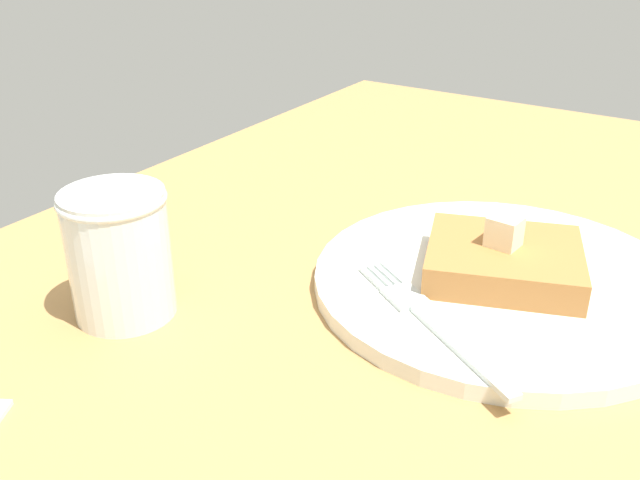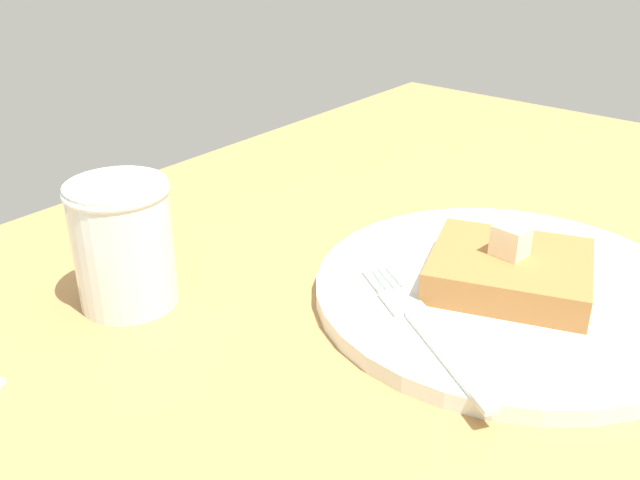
# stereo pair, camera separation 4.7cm
# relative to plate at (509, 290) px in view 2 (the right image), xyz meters

# --- Properties ---
(plate) EXTENTS (0.26, 0.26, 0.01)m
(plate) POSITION_rel_plate_xyz_m (0.00, 0.00, 0.00)
(plate) COLOR silver
(plate) RESTS_ON table_surface
(toast_slice_center) EXTENTS (0.12, 0.13, 0.02)m
(toast_slice_center) POSITION_rel_plate_xyz_m (0.00, 0.00, 0.02)
(toast_slice_center) COLOR #A66B36
(toast_slice_center) RESTS_ON plate
(butter_pat_primary) EXTENTS (0.02, 0.02, 0.02)m
(butter_pat_primary) POSITION_rel_plate_xyz_m (-0.01, 0.00, 0.04)
(butter_pat_primary) COLOR #F7E9C4
(butter_pat_primary) RESTS_ON toast_slice_center
(fork) EXTENTS (0.10, 0.14, 0.00)m
(fork) POSITION_rel_plate_xyz_m (-0.08, 0.02, 0.01)
(fork) COLOR silver
(fork) RESTS_ON plate
(syrup_jar) EXTENTS (0.07, 0.07, 0.09)m
(syrup_jar) POSITION_rel_plate_xyz_m (-0.17, 0.20, 0.03)
(syrup_jar) COLOR #421A08
(syrup_jar) RESTS_ON table_surface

